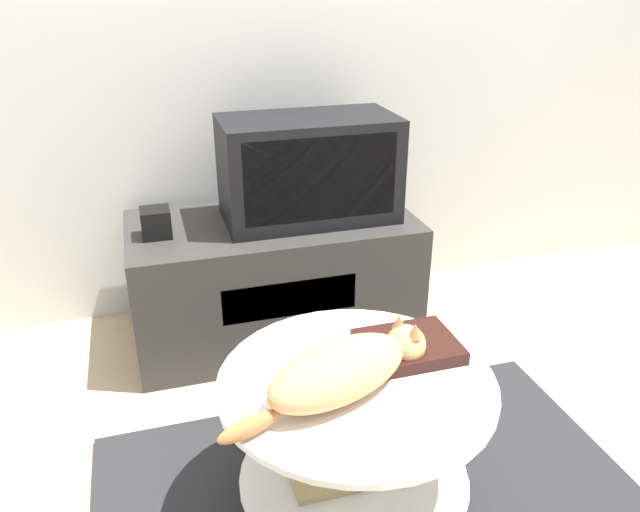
{
  "coord_description": "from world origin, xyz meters",
  "views": [
    {
      "loc": [
        -0.53,
        -1.22,
        1.43
      ],
      "look_at": [
        -0.02,
        0.49,
        0.59
      ],
      "focal_mm": 35.0,
      "sensor_mm": 36.0,
      "label": 1
    }
  ],
  "objects_px": {
    "speaker": "(156,223)",
    "cat": "(345,369)",
    "dvd_box": "(408,347)",
    "tv": "(309,169)"
  },
  "relations": [
    {
      "from": "dvd_box",
      "to": "tv",
      "type": "bearing_deg",
      "value": 90.72
    },
    {
      "from": "tv",
      "to": "cat",
      "type": "xyz_separation_m",
      "value": [
        -0.21,
        -1.06,
        -0.17
      ]
    },
    {
      "from": "speaker",
      "to": "cat",
      "type": "bearing_deg",
      "value": -69.54
    },
    {
      "from": "dvd_box",
      "to": "speaker",
      "type": "bearing_deg",
      "value": 123.24
    },
    {
      "from": "speaker",
      "to": "cat",
      "type": "xyz_separation_m",
      "value": [
        0.39,
        -1.04,
        -0.03
      ]
    },
    {
      "from": "speaker",
      "to": "cat",
      "type": "distance_m",
      "value": 1.11
    },
    {
      "from": "tv",
      "to": "speaker",
      "type": "distance_m",
      "value": 0.61
    },
    {
      "from": "speaker",
      "to": "dvd_box",
      "type": "height_order",
      "value": "speaker"
    },
    {
      "from": "speaker",
      "to": "cat",
      "type": "relative_size",
      "value": 0.18
    },
    {
      "from": "tv",
      "to": "speaker",
      "type": "height_order",
      "value": "tv"
    }
  ]
}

